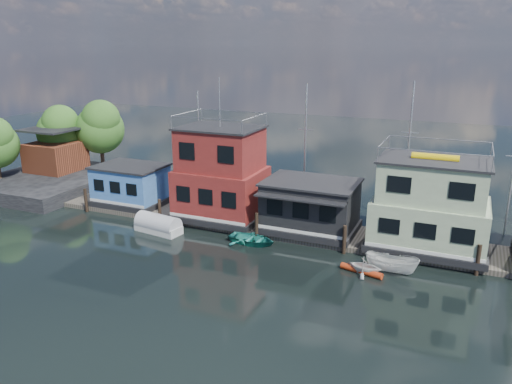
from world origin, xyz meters
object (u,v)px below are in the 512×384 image
at_px(houseboat_red, 221,175).
at_px(houseboat_dark, 310,206).
at_px(houseboat_green, 430,206).
at_px(dinghy_teal, 252,239).
at_px(tarp_runabout, 158,225).
at_px(red_kayak, 361,271).
at_px(motorboat, 392,264).
at_px(houseboat_blue, 131,185).
at_px(dinghy_white, 365,266).

height_order(houseboat_red, houseboat_dark, houseboat_red).
xyz_separation_m(houseboat_green, dinghy_teal, (-12.48, -3.76, -3.16)).
xyz_separation_m(houseboat_red, tarp_runabout, (-3.54, -4.50, -3.50)).
bearing_deg(dinghy_teal, red_kayak, -98.42).
relative_size(motorboat, tarp_runabout, 0.86).
height_order(houseboat_dark, motorboat, houseboat_dark).
bearing_deg(motorboat, houseboat_blue, 83.68).
bearing_deg(red_kayak, houseboat_green, 71.48).
height_order(houseboat_dark, dinghy_teal, houseboat_dark).
xyz_separation_m(houseboat_blue, houseboat_green, (26.50, 0.00, 1.34)).
height_order(dinghy_teal, dinghy_white, dinghy_white).
bearing_deg(houseboat_red, dinghy_teal, -39.72).
relative_size(houseboat_green, tarp_runabout, 2.00).
bearing_deg(houseboat_green, houseboat_blue, -180.00).
bearing_deg(houseboat_green, houseboat_red, -180.00).
relative_size(red_kayak, dinghy_white, 1.31).
relative_size(motorboat, dinghy_white, 1.60).
relative_size(dinghy_teal, tarp_runabout, 0.90).
bearing_deg(dinghy_white, dinghy_teal, 84.49).
bearing_deg(houseboat_green, dinghy_white, -121.41).
distance_m(houseboat_blue, houseboat_dark, 17.50).
height_order(houseboat_blue, red_kayak, houseboat_blue).
height_order(houseboat_dark, dinghy_white, houseboat_dark).
relative_size(houseboat_red, houseboat_green, 1.41).
xyz_separation_m(houseboat_blue, dinghy_teal, (14.02, -3.76, -1.82)).
bearing_deg(dinghy_teal, motorboat, -91.99).
xyz_separation_m(dinghy_teal, red_kayak, (8.88, -1.88, -0.17)).
distance_m(houseboat_dark, dinghy_teal, 5.49).
height_order(houseboat_red, tarp_runabout, houseboat_red).
xyz_separation_m(dinghy_teal, dinghy_white, (9.07, -1.83, 0.21)).
bearing_deg(dinghy_white, tarp_runabout, 92.29).
bearing_deg(houseboat_red, red_kayak, -22.81).
height_order(motorboat, dinghy_teal, motorboat).
height_order(houseboat_green, red_kayak, houseboat_green).
xyz_separation_m(dinghy_teal, tarp_runabout, (-8.06, -0.75, 0.22)).
xyz_separation_m(tarp_runabout, red_kayak, (16.94, -1.13, -0.39)).
height_order(red_kayak, dinghy_white, dinghy_white).
bearing_deg(houseboat_green, red_kayak, -122.56).
relative_size(houseboat_dark, houseboat_green, 0.88).
xyz_separation_m(houseboat_dark, houseboat_green, (9.00, 0.02, 1.13)).
bearing_deg(houseboat_dark, houseboat_green, 0.12).
height_order(houseboat_red, dinghy_white, houseboat_red).
distance_m(houseboat_red, houseboat_dark, 8.18).
distance_m(houseboat_blue, houseboat_green, 26.53).
distance_m(motorboat, tarp_runabout, 18.77).
relative_size(motorboat, dinghy_teal, 0.96).
distance_m(houseboat_green, dinghy_white, 7.18).
distance_m(houseboat_blue, tarp_runabout, 7.64).
xyz_separation_m(houseboat_blue, dinghy_white, (23.09, -5.59, -1.61)).
bearing_deg(houseboat_blue, houseboat_dark, -0.06).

